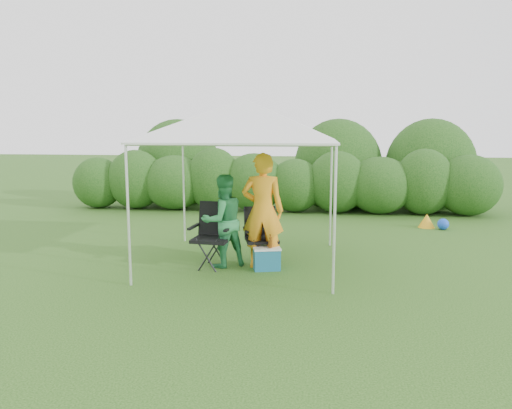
# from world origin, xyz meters

# --- Properties ---
(ground) EXTENTS (70.00, 70.00, 0.00)m
(ground) POSITION_xyz_m (0.00, 0.00, 0.00)
(ground) COLOR #37631F
(hedge) EXTENTS (12.07, 1.53, 1.80)m
(hedge) POSITION_xyz_m (0.15, 6.00, 0.83)
(hedge) COLOR #28541A
(hedge) RESTS_ON ground
(canopy) EXTENTS (3.10, 3.10, 2.83)m
(canopy) POSITION_xyz_m (0.00, 0.50, 2.46)
(canopy) COLOR silver
(canopy) RESTS_ON ground
(chair_right) EXTENTS (0.71, 0.67, 0.98)m
(chair_right) POSITION_xyz_m (0.29, 0.49, 0.56)
(chair_right) COLOR black
(chair_right) RESTS_ON ground
(chair_left) EXTENTS (0.73, 0.67, 1.09)m
(chair_left) POSITION_xyz_m (-0.50, 0.22, 0.62)
(chair_left) COLOR black
(chair_left) RESTS_ON ground
(man) EXTENTS (0.72, 0.48, 1.94)m
(man) POSITION_xyz_m (0.34, 0.26, 0.97)
(man) COLOR orange
(man) RESTS_ON ground
(woman) EXTENTS (0.97, 0.93, 1.57)m
(woman) POSITION_xyz_m (-0.33, 0.23, 0.79)
(woman) COLOR #2B8649
(woman) RESTS_ON ground
(cooler) EXTENTS (0.52, 0.43, 0.38)m
(cooler) POSITION_xyz_m (0.43, 0.12, 0.19)
(cooler) COLOR #1C6183
(cooler) RESTS_ON ground
(bottle) EXTENTS (0.06, 0.06, 0.23)m
(bottle) POSITION_xyz_m (0.49, 0.08, 0.49)
(bottle) COLOR #592D0C
(bottle) RESTS_ON cooler
(lawn_toy) EXTENTS (0.65, 0.55, 0.33)m
(lawn_toy) POSITION_xyz_m (3.89, 4.10, 0.16)
(lawn_toy) COLOR gold
(lawn_toy) RESTS_ON ground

